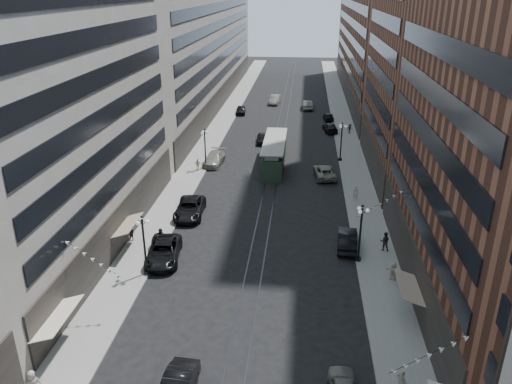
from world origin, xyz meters
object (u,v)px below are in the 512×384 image
at_px(lamppost_sw_far, 144,243).
at_px(pedestrian_1, 33,384).
at_px(car_11, 325,172).
at_px(car_9, 241,110).
at_px(car_10, 347,240).
at_px(car_14, 307,105).
at_px(pedestrian_8, 355,193).
at_px(car_extra_0, 328,116).
at_px(car_12, 330,127).
at_px(pedestrian_9, 350,129).
at_px(car_extra_1, 275,100).
at_px(car_2, 164,252).
at_px(car_13, 263,138).
at_px(streetcar, 274,154).
at_px(car_8, 214,159).
at_px(lamppost_se_far, 360,231).
at_px(pedestrian_6, 198,165).
at_px(pedestrian_4, 402,381).
at_px(pedestrian_5, 161,235).
at_px(pedestrian_2, 131,233).
at_px(pedestrian_7, 385,241).
at_px(lamppost_sw_mid, 205,147).
at_px(pedestrian_extra_0, 393,271).
at_px(lamppost_se_mid, 341,140).
at_px(car_7, 190,208).

xyz_separation_m(lamppost_sw_far, pedestrian_1, (-2.57, -14.31, -1.99)).
bearing_deg(car_11, car_9, -72.64).
bearing_deg(car_10, car_14, -81.81).
distance_m(pedestrian_8, car_extra_0, 37.37).
relative_size(car_12, pedestrian_8, 2.82).
relative_size(pedestrian_9, car_extra_1, 0.30).
distance_m(car_2, car_13, 37.63).
bearing_deg(pedestrian_8, streetcar, -54.62).
bearing_deg(car_8, lamppost_sw_far, -87.71).
bearing_deg(car_extra_0, car_13, 49.36).
bearing_deg(streetcar, car_2, -107.61).
bearing_deg(lamppost_se_far, car_9, 107.86).
relative_size(car_10, pedestrian_6, 3.30).
relative_size(pedestrian_4, car_14, 0.30).
xyz_separation_m(pedestrian_1, car_11, (18.57, 39.62, -0.33)).
relative_size(pedestrian_4, car_12, 0.32).
relative_size(lamppost_sw_far, car_13, 1.23).
bearing_deg(pedestrian_4, car_extra_0, -22.14).
bearing_deg(car_9, pedestrian_8, -69.85).
height_order(pedestrian_5, car_extra_0, pedestrian_5).
bearing_deg(pedestrian_2, car_extra_1, 105.59).
bearing_deg(pedestrian_7, lamppost_sw_far, 21.66).
relative_size(pedestrian_1, car_9, 0.43).
height_order(lamppost_sw_mid, pedestrian_extra_0, lamppost_sw_mid).
distance_m(car_13, pedestrian_extra_0, 41.30).
xyz_separation_m(lamppost_se_mid, car_2, (-17.60, -29.38, -2.24)).
xyz_separation_m(lamppost_sw_far, car_extra_0, (17.60, 55.29, -2.37)).
relative_size(streetcar, pedestrian_9, 8.33).
xyz_separation_m(lamppost_sw_mid, car_14, (13.70, 37.03, -2.24)).
xyz_separation_m(car_10, pedestrian_7, (3.41, -0.43, 0.24)).
height_order(car_9, car_11, car_11).
distance_m(car_11, car_12, 22.27).
distance_m(car_13, car_extra_0, 18.97).
distance_m(lamppost_se_far, car_14, 60.25).
bearing_deg(pedestrian_8, lamppost_se_mid, -93.19).
distance_m(pedestrian_6, pedestrian_9, 29.60).
bearing_deg(pedestrian_1, car_7, -122.66).
relative_size(car_2, pedestrian_6, 3.97).
relative_size(pedestrian_4, pedestrian_extra_0, 0.98).
height_order(lamppost_sw_mid, pedestrian_7, lamppost_sw_mid).
relative_size(pedestrian_5, pedestrian_8, 0.84).
height_order(car_10, car_13, car_10).
xyz_separation_m(lamppost_sw_far, car_10, (17.60, 6.58, -2.25)).
bearing_deg(car_14, pedestrian_9, 108.46).
height_order(car_10, pedestrian_8, pedestrian_8).
bearing_deg(pedestrian_9, pedestrian_1, -131.68).
bearing_deg(car_12, pedestrian_8, 85.35).
bearing_deg(car_10, car_8, -48.86).
xyz_separation_m(pedestrian_1, pedestrian_7, (23.58, 20.46, -0.03)).
xyz_separation_m(lamppost_sw_far, lamppost_sw_mid, (0.00, 27.00, 0.00)).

